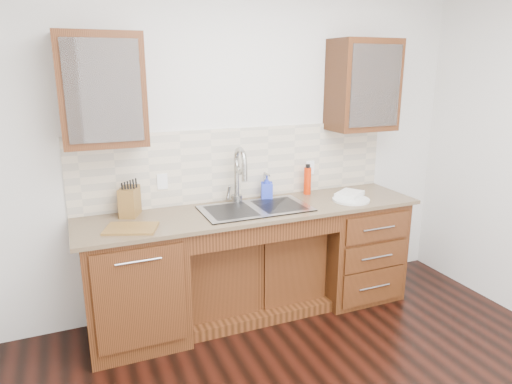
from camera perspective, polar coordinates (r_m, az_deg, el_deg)
name	(u,v)px	position (r m, az deg, el deg)	size (l,w,h in m)	color
wall_back	(237,145)	(3.79, -2.34, 5.87)	(4.00, 0.10, 2.70)	silver
base_cabinet_left	(134,284)	(3.52, -14.97, -11.06)	(0.70, 0.62, 0.88)	#593014
base_cabinet_center	(250,269)	(3.85, -0.76, -9.62)	(1.20, 0.44, 0.70)	#593014
base_cabinet_right	(353,246)	(4.16, 12.03, -6.64)	(0.70, 0.62, 0.88)	#593014
countertop	(255,210)	(3.56, -0.16, -2.31)	(2.70, 0.65, 0.03)	#84705B
backsplash	(240,164)	(3.76, -1.99, 3.55)	(2.70, 0.02, 0.59)	beige
sink	(256,219)	(3.57, -0.06, -3.45)	(0.84, 0.46, 0.19)	#9E9EA5
faucet	(236,178)	(3.67, -2.45, 1.71)	(0.04, 0.04, 0.40)	#999993
filter_tap	(264,185)	(3.79, 1.06, 0.92)	(0.02, 0.02, 0.24)	#999993
upper_cabinet_left	(101,90)	(3.30, -18.77, 11.96)	(0.55, 0.34, 0.75)	#593014
upper_cabinet_right	(363,85)	(4.04, 13.20, 12.85)	(0.55, 0.34, 0.75)	#593014
outlet_left	(162,182)	(3.60, -11.64, 1.29)	(0.08, 0.01, 0.12)	white
outlet_right	(310,168)	(4.04, 6.76, 3.04)	(0.08, 0.01, 0.12)	white
soap_bottle	(267,187)	(3.79, 1.37, 0.64)	(0.09, 0.09, 0.21)	blue
water_bottle	(307,181)	(3.95, 6.45, 1.38)	(0.06, 0.06, 0.23)	red
plate	(351,200)	(3.84, 11.78, -0.95)	(0.31, 0.31, 0.02)	silver
dish_towel	(350,194)	(3.90, 11.61, -0.28)	(0.24, 0.17, 0.04)	white
knife_block	(130,201)	(3.49, -15.50, -1.14)	(0.12, 0.19, 0.21)	brown
cutting_board	(131,228)	(3.22, -15.34, -4.41)	(0.34, 0.24, 0.02)	#A56828
cup_left_a	(86,98)	(3.30, -20.47, 11.00)	(0.14, 0.14, 0.11)	silver
cup_left_b	(118,99)	(3.31, -16.90, 11.11)	(0.09, 0.09, 0.08)	white
cup_right_a	(353,92)	(3.99, 12.07, 12.15)	(0.12, 0.12, 0.10)	white
cup_right_b	(377,92)	(4.13, 14.85, 12.01)	(0.09, 0.09, 0.09)	white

